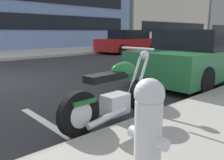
{
  "coord_description": "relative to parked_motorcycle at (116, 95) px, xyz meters",
  "views": [
    {
      "loc": [
        -1.44,
        -6.83,
        1.34
      ],
      "look_at": [
        0.79,
        -4.34,
        0.64
      ],
      "focal_mm": 37.06,
      "sensor_mm": 36.0,
      "label": 1
    }
  ],
  "objects": [
    {
      "name": "parked_car_mid_block",
      "position": [
        3.92,
        0.76,
        0.24
      ],
      "size": [
        4.46,
        2.0,
        1.39
      ],
      "rotation": [
        0.0,
        0.0,
        0.03
      ],
      "color": "#236638",
      "rests_on": "ground"
    },
    {
      "name": "townhouse_near_left",
      "position": [
        37.07,
        19.82,
        3.78
      ],
      "size": [
        10.94,
        12.05,
        8.41
      ],
      "color": "#939993",
      "rests_on": "ground"
    },
    {
      "name": "parked_motorcycle",
      "position": [
        0.0,
        0.0,
        0.0
      ],
      "size": [
        1.98,
        0.62,
        1.1
      ],
      "rotation": [
        0.0,
        0.0,
        0.07
      ],
      "color": "black",
      "rests_on": "ground"
    },
    {
      "name": "townhouse_corner_block",
      "position": [
        23.07,
        19.06,
        3.95
      ],
      "size": [
        15.68,
        10.53,
        8.74
      ],
      "color": "beige",
      "rests_on": "ground"
    },
    {
      "name": "car_opposite_curb",
      "position": [
        8.95,
        8.43,
        0.27
      ],
      "size": [
        4.61,
        1.95,
        1.47
      ],
      "rotation": [
        0.0,
        0.0,
        3.17
      ],
      "color": "#AD1919",
      "rests_on": "ground"
    },
    {
      "name": "sidewalk_far_curb",
      "position": [
        11.19,
        11.53,
        -0.35
      ],
      "size": [
        120.0,
        5.0,
        0.14
      ],
      "primitive_type": "cube",
      "color": "#ADA89E",
      "rests_on": "ground"
    },
    {
      "name": "parking_stall_stripe",
      "position": [
        -0.81,
        0.41,
        -0.42
      ],
      "size": [
        0.12,
        2.2,
        0.01
      ],
      "primitive_type": "cube",
      "color": "silver",
      "rests_on": "ground"
    },
    {
      "name": "fire_hydrant",
      "position": [
        -0.9,
        -1.33,
        0.17
      ],
      "size": [
        0.24,
        0.36,
        0.86
      ],
      "color": "#B7B7BC",
      "rests_on": "sidewalk_near_curb"
    }
  ]
}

